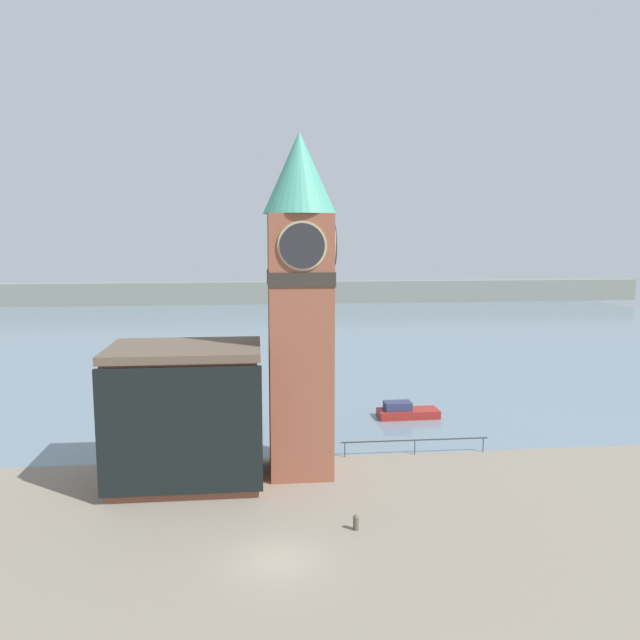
{
  "coord_description": "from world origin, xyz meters",
  "views": [
    {
      "loc": [
        -0.83,
        -28.35,
        15.61
      ],
      "look_at": [
        2.95,
        8.45,
        10.55
      ],
      "focal_mm": 35.0,
      "sensor_mm": 36.0,
      "label": 1
    }
  ],
  "objects_px": {
    "clock_tower": "(300,297)",
    "mooring_bollard_near": "(356,522)",
    "boat_near": "(406,412)",
    "pier_building": "(186,414)"
  },
  "relations": [
    {
      "from": "boat_near",
      "to": "mooring_bollard_near",
      "type": "distance_m",
      "value": 21.36
    },
    {
      "from": "pier_building",
      "to": "mooring_bollard_near",
      "type": "relative_size",
      "value": 11.4
    },
    {
      "from": "mooring_bollard_near",
      "to": "clock_tower",
      "type": "bearing_deg",
      "value": 105.21
    },
    {
      "from": "clock_tower",
      "to": "boat_near",
      "type": "relative_size",
      "value": 4.18
    },
    {
      "from": "pier_building",
      "to": "boat_near",
      "type": "distance_m",
      "value": 21.5
    },
    {
      "from": "clock_tower",
      "to": "mooring_bollard_near",
      "type": "xyz_separation_m",
      "value": [
        2.32,
        -8.55,
        -11.2
      ]
    },
    {
      "from": "boat_near",
      "to": "mooring_bollard_near",
      "type": "height_order",
      "value": "boat_near"
    },
    {
      "from": "clock_tower",
      "to": "pier_building",
      "type": "relative_size",
      "value": 2.31
    },
    {
      "from": "clock_tower",
      "to": "mooring_bollard_near",
      "type": "relative_size",
      "value": 26.35
    },
    {
      "from": "boat_near",
      "to": "mooring_bollard_near",
      "type": "bearing_deg",
      "value": -112.12
    }
  ]
}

